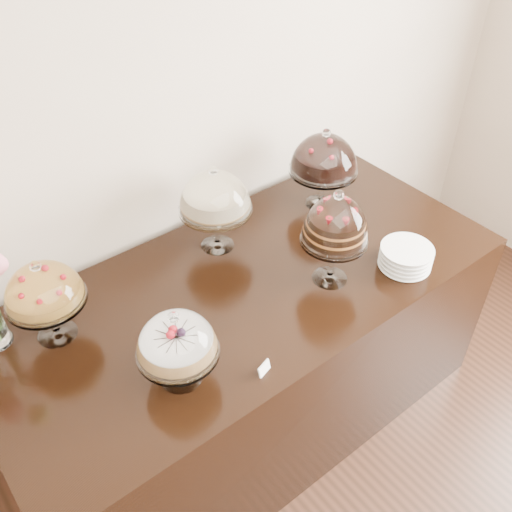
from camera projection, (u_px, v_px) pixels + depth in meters
wall_back at (103, 121)px, 2.18m from camera, size 5.00×0.04×3.00m
display_counter at (249, 353)px, 2.66m from camera, size 2.20×1.00×0.90m
cake_stand_sugar_sponge at (176, 340)px, 1.87m from camera, size 0.28×0.28×0.32m
cake_stand_choco_layer at (336, 224)px, 2.20m from camera, size 0.27×0.27×0.44m
cake_stand_cheesecake at (215, 196)px, 2.38m from camera, size 0.32×0.32×0.41m
cake_stand_dark_choco at (324, 157)px, 2.63m from camera, size 0.33×0.33×0.40m
cake_stand_fruit_tart at (43, 289)px, 2.00m from camera, size 0.29×0.29×0.36m
plate_stack at (406, 257)px, 2.42m from camera, size 0.22×0.22×0.09m
price_card_left at (264, 368)px, 2.00m from camera, size 0.06×0.03×0.04m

